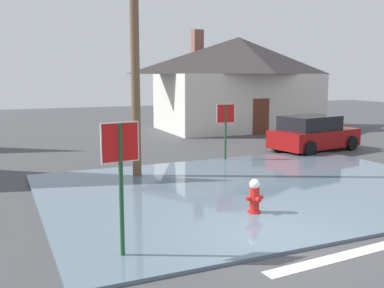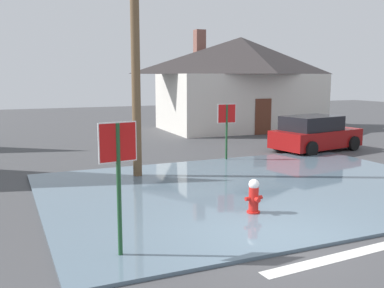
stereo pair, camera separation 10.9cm
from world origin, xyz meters
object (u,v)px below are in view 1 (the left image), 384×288
at_px(house, 238,82).
at_px(parked_car, 313,134).
at_px(stop_sign_near, 121,163).
at_px(utility_pole, 134,19).
at_px(stop_sign_far, 226,120).
at_px(fire_hydrant, 254,198).

height_order(house, parked_car, house).
height_order(stop_sign_near, utility_pole, utility_pole).
bearing_deg(stop_sign_far, utility_pole, -160.79).
relative_size(stop_sign_near, parked_car, 0.57).
relative_size(stop_sign_near, house, 0.25).
height_order(fire_hydrant, house, house).
distance_m(fire_hydrant, stop_sign_far, 6.87).
distance_m(fire_hydrant, parked_car, 9.96).
distance_m(fire_hydrant, house, 17.49).
distance_m(stop_sign_far, parked_car, 4.75).
relative_size(stop_sign_near, utility_pole, 0.26).
xyz_separation_m(stop_sign_near, fire_hydrant, (3.48, 1.18, -1.32)).
relative_size(stop_sign_far, house, 0.22).
xyz_separation_m(stop_sign_near, house, (11.74, 16.41, 1.14)).
height_order(stop_sign_near, stop_sign_far, stop_sign_near).
height_order(stop_sign_near, house, house).
bearing_deg(stop_sign_far, fire_hydrant, -112.51).
xyz_separation_m(house, parked_car, (-1.02, -8.40, -2.15)).
bearing_deg(parked_car, fire_hydrant, -136.69).
bearing_deg(house, utility_pole, -132.92).
distance_m(stop_sign_near, utility_pole, 7.18).
distance_m(stop_sign_near, fire_hydrant, 3.91).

